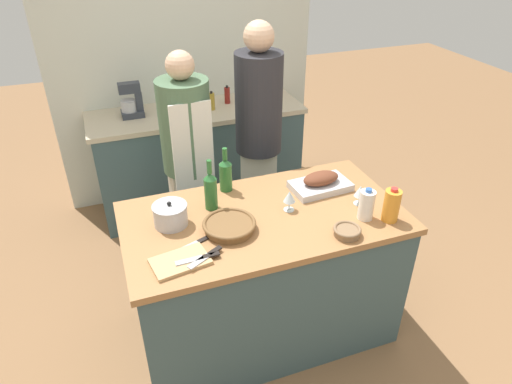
{
  "coord_description": "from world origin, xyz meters",
  "views": [
    {
      "loc": [
        -0.77,
        -2.0,
        2.39
      ],
      "look_at": [
        0.0,
        0.13,
        0.99
      ],
      "focal_mm": 32.0,
      "sensor_mm": 36.0,
      "label": 1
    }
  ],
  "objects_px": {
    "wine_glass_right": "(289,197)",
    "knife_chef": "(194,244)",
    "juice_jug": "(391,205)",
    "stand_mixer": "(131,103)",
    "roasting_pan": "(321,183)",
    "mixing_bowl": "(347,231)",
    "condiment_bottle_tall": "(212,101)",
    "wicker_basket": "(229,226)",
    "cutting_board": "(180,261)",
    "wine_bottle_dark": "(211,190)",
    "person_cook_guest": "(259,133)",
    "milk_jug": "(367,205)",
    "wine_bottle_green": "(226,174)",
    "knife_paring": "(206,256)",
    "condiment_bottle_extra": "(269,88)",
    "person_cook_aproned": "(188,155)",
    "stock_pot": "(170,215)",
    "condiment_bottle_short": "(227,95)",
    "knife_bread": "(199,258)",
    "wine_glass_left": "(360,192)"
  },
  "relations": [
    {
      "from": "roasting_pan",
      "to": "person_cook_guest",
      "type": "distance_m",
      "value": 0.75
    },
    {
      "from": "wine_glass_right",
      "to": "knife_paring",
      "type": "bearing_deg",
      "value": -154.57
    },
    {
      "from": "condiment_bottle_tall",
      "to": "juice_jug",
      "type": "bearing_deg",
      "value": -74.69
    },
    {
      "from": "roasting_pan",
      "to": "person_cook_guest",
      "type": "height_order",
      "value": "person_cook_guest"
    },
    {
      "from": "cutting_board",
      "to": "mixing_bowl",
      "type": "bearing_deg",
      "value": -5.21
    },
    {
      "from": "knife_paring",
      "to": "stand_mixer",
      "type": "xyz_separation_m",
      "value": [
        -0.11,
        1.94,
        0.12
      ]
    },
    {
      "from": "wine_bottle_dark",
      "to": "knife_chef",
      "type": "xyz_separation_m",
      "value": [
        -0.18,
        -0.3,
        -0.12
      ]
    },
    {
      "from": "condiment_bottle_short",
      "to": "condiment_bottle_extra",
      "type": "height_order",
      "value": "condiment_bottle_extra"
    },
    {
      "from": "stand_mixer",
      "to": "knife_chef",
      "type": "bearing_deg",
      "value": -87.29
    },
    {
      "from": "juice_jug",
      "to": "wine_bottle_dark",
      "type": "height_order",
      "value": "wine_bottle_dark"
    },
    {
      "from": "wicker_basket",
      "to": "milk_jug",
      "type": "height_order",
      "value": "milk_jug"
    },
    {
      "from": "roasting_pan",
      "to": "wine_glass_left",
      "type": "relative_size",
      "value": 3.06
    },
    {
      "from": "knife_chef",
      "to": "condiment_bottle_short",
      "type": "xyz_separation_m",
      "value": [
        0.74,
        1.83,
        0.1
      ]
    },
    {
      "from": "wicker_basket",
      "to": "condiment_bottle_short",
      "type": "height_order",
      "value": "condiment_bottle_short"
    },
    {
      "from": "cutting_board",
      "to": "person_cook_guest",
      "type": "xyz_separation_m",
      "value": [
        0.83,
        1.13,
        0.08
      ]
    },
    {
      "from": "knife_paring",
      "to": "person_cook_guest",
      "type": "xyz_separation_m",
      "value": [
        0.7,
        1.15,
        0.07
      ]
    },
    {
      "from": "milk_jug",
      "to": "knife_chef",
      "type": "relative_size",
      "value": 0.69
    },
    {
      "from": "roasting_pan",
      "to": "mixing_bowl",
      "type": "bearing_deg",
      "value": -99.71
    },
    {
      "from": "stock_pot",
      "to": "knife_paring",
      "type": "bearing_deg",
      "value": -73.57
    },
    {
      "from": "mixing_bowl",
      "to": "juice_jug",
      "type": "bearing_deg",
      "value": 8.78
    },
    {
      "from": "stock_pot",
      "to": "wine_bottle_dark",
      "type": "xyz_separation_m",
      "value": [
        0.25,
        0.08,
        0.06
      ]
    },
    {
      "from": "condiment_bottle_tall",
      "to": "condiment_bottle_short",
      "type": "bearing_deg",
      "value": 31.32
    },
    {
      "from": "condiment_bottle_extra",
      "to": "person_cook_guest",
      "type": "xyz_separation_m",
      "value": [
        -0.42,
        -0.85,
        -0.01
      ]
    },
    {
      "from": "wine_bottle_dark",
      "to": "stand_mixer",
      "type": "xyz_separation_m",
      "value": [
        -0.26,
        1.5,
        0.02
      ]
    },
    {
      "from": "wicker_basket",
      "to": "condiment_bottle_short",
      "type": "bearing_deg",
      "value": 73.44
    },
    {
      "from": "milk_jug",
      "to": "person_cook_aproned",
      "type": "relative_size",
      "value": 0.12
    },
    {
      "from": "cutting_board",
      "to": "milk_jug",
      "type": "bearing_deg",
      "value": 1.44
    },
    {
      "from": "cutting_board",
      "to": "knife_chef",
      "type": "height_order",
      "value": "cutting_board"
    },
    {
      "from": "juice_jug",
      "to": "milk_jug",
      "type": "distance_m",
      "value": 0.13
    },
    {
      "from": "milk_jug",
      "to": "wine_glass_right",
      "type": "height_order",
      "value": "milk_jug"
    },
    {
      "from": "wine_glass_right",
      "to": "knife_chef",
      "type": "bearing_deg",
      "value": -167.8
    },
    {
      "from": "juice_jug",
      "to": "condiment_bottle_tall",
      "type": "xyz_separation_m",
      "value": [
        -0.51,
        1.88,
        0.01
      ]
    },
    {
      "from": "person_cook_aproned",
      "to": "mixing_bowl",
      "type": "bearing_deg",
      "value": -67.11
    },
    {
      "from": "milk_jug",
      "to": "knife_paring",
      "type": "distance_m",
      "value": 0.94
    },
    {
      "from": "wine_glass_left",
      "to": "stand_mixer",
      "type": "distance_m",
      "value": 2.07
    },
    {
      "from": "wine_bottle_dark",
      "to": "person_cook_aproned",
      "type": "height_order",
      "value": "person_cook_aproned"
    },
    {
      "from": "wine_glass_right",
      "to": "person_cook_aproned",
      "type": "distance_m",
      "value": 0.98
    },
    {
      "from": "stock_pot",
      "to": "knife_chef",
      "type": "relative_size",
      "value": 0.69
    },
    {
      "from": "stock_pot",
      "to": "knife_chef",
      "type": "bearing_deg",
      "value": -70.8
    },
    {
      "from": "condiment_bottle_short",
      "to": "knife_bread",
      "type": "bearing_deg",
      "value": -110.66
    },
    {
      "from": "stock_pot",
      "to": "wine_bottle_green",
      "type": "xyz_separation_m",
      "value": [
        0.39,
        0.25,
        0.05
      ]
    },
    {
      "from": "stock_pot",
      "to": "wine_bottle_green",
      "type": "distance_m",
      "value": 0.47
    },
    {
      "from": "cutting_board",
      "to": "person_cook_aproned",
      "type": "height_order",
      "value": "person_cook_aproned"
    },
    {
      "from": "wicker_basket",
      "to": "cutting_board",
      "type": "bearing_deg",
      "value": -150.24
    },
    {
      "from": "knife_chef",
      "to": "person_cook_aproned",
      "type": "height_order",
      "value": "person_cook_aproned"
    },
    {
      "from": "stand_mixer",
      "to": "condiment_bottle_tall",
      "type": "distance_m",
      "value": 0.66
    },
    {
      "from": "juice_jug",
      "to": "stand_mixer",
      "type": "relative_size",
      "value": 0.72
    },
    {
      "from": "knife_bread",
      "to": "person_cook_aproned",
      "type": "height_order",
      "value": "person_cook_aproned"
    },
    {
      "from": "wicker_basket",
      "to": "stock_pot",
      "type": "relative_size",
      "value": 1.53
    },
    {
      "from": "wine_bottle_green",
      "to": "stand_mixer",
      "type": "relative_size",
      "value": 1.0
    }
  ]
}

